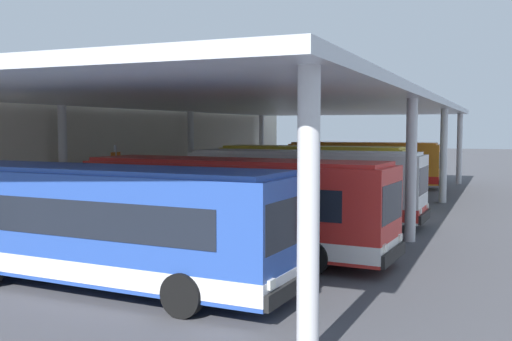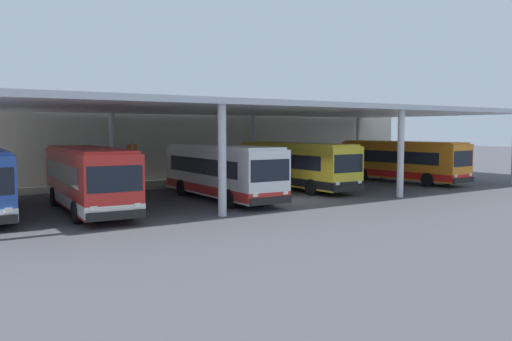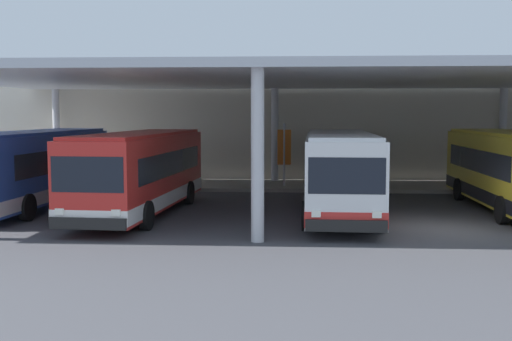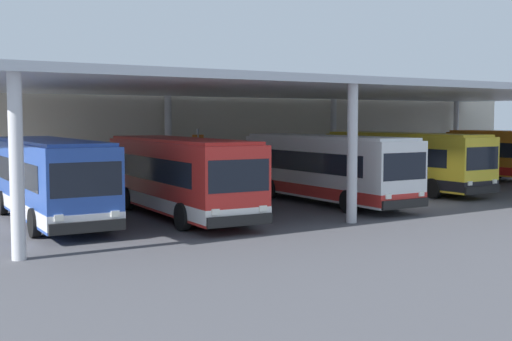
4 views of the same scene
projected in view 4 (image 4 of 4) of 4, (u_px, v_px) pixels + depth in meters
ground_plane at (417, 204)px, 31.02m from camera, size 200.00×200.00×0.00m
platform_kerb at (273, 182)px, 40.83m from camera, size 42.00×4.50×0.18m
station_building_facade at (245, 127)px, 43.28m from camera, size 48.00×1.60×6.76m
canopy_shelter at (341, 93)px, 35.20m from camera, size 40.00×17.00×5.55m
bus_nearest_bay at (48, 179)px, 25.61m from camera, size 3.10×10.65×3.17m
bus_second_bay at (179, 176)px, 26.96m from camera, size 3.22×10.67×3.17m
bus_middle_bay at (326, 168)px, 31.21m from camera, size 2.93×10.60×3.17m
bus_far_bay at (404, 161)px, 36.43m from camera, size 2.77×10.55×3.17m
bench_waiting at (395, 166)px, 46.45m from camera, size 1.80×0.45×0.92m
banner_sign at (198, 154)px, 36.96m from camera, size 0.70×0.12×3.20m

